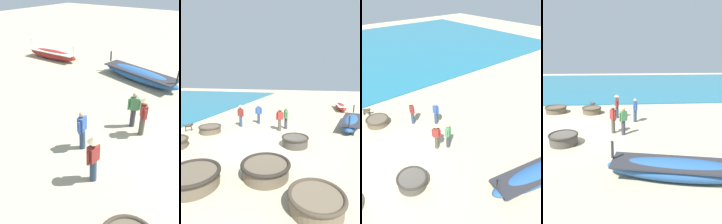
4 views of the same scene
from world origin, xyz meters
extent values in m
ellipsoid|color=#285693|center=(5.19, 4.89, 0.36)|extent=(2.32, 5.36, 0.72)
cube|color=#2D2D33|center=(5.19, 4.89, 0.59)|extent=(2.28, 4.97, 0.06)
cylinder|color=#2D2D33|center=(5.71, 7.24, 0.99)|extent=(0.10, 0.10, 0.65)
cylinder|color=#2D2D33|center=(4.66, 2.55, 0.99)|extent=(0.10, 0.10, 0.65)
ellipsoid|color=maroon|center=(5.22, 12.17, 0.36)|extent=(1.14, 4.46, 0.71)
cube|color=silver|center=(5.22, 12.17, 0.59)|extent=(1.16, 4.11, 0.06)
cylinder|color=silver|center=(5.11, 14.19, 0.99)|extent=(0.10, 0.10, 0.64)
cylinder|color=silver|center=(5.33, 10.14, 0.99)|extent=(0.10, 0.10, 0.64)
cylinder|color=#4C473D|center=(0.22, 2.54, 0.41)|extent=(0.22, 0.22, 0.82)
cube|color=maroon|center=(0.22, 2.54, 1.09)|extent=(0.40, 0.37, 0.54)
sphere|color=#A37556|center=(0.22, 2.54, 1.47)|extent=(0.20, 0.20, 0.20)
cylinder|color=maroon|center=(0.04, 2.42, 1.04)|extent=(0.09, 0.09, 0.48)
cylinder|color=maroon|center=(0.41, 2.67, 1.04)|extent=(0.09, 0.09, 0.48)
cone|color=#D1BC84|center=(0.22, 2.54, 1.60)|extent=(0.36, 0.36, 0.14)
cylinder|color=#2D425B|center=(-2.82, 2.79, 0.41)|extent=(0.22, 0.22, 0.82)
cube|color=maroon|center=(-2.82, 2.79, 1.09)|extent=(0.37, 0.28, 0.54)
sphere|color=tan|center=(-2.82, 2.79, 1.47)|extent=(0.20, 0.20, 0.20)
cylinder|color=maroon|center=(-3.03, 2.83, 1.04)|extent=(0.09, 0.09, 0.48)
cylinder|color=maroon|center=(-2.60, 2.76, 1.04)|extent=(0.09, 0.09, 0.48)
cone|color=#D1BC84|center=(-2.82, 2.79, 1.60)|extent=(0.36, 0.36, 0.14)
cylinder|color=#2D425B|center=(-1.80, 3.97, 0.41)|extent=(0.22, 0.22, 0.82)
cube|color=#33569E|center=(-1.80, 3.97, 1.09)|extent=(0.37, 0.27, 0.54)
sphere|color=#DBB28E|center=(-1.80, 3.97, 1.47)|extent=(0.20, 0.20, 0.20)
cylinder|color=#33569E|center=(-1.59, 4.01, 1.04)|extent=(0.09, 0.09, 0.48)
cylinder|color=#33569E|center=(-2.02, 3.94, 1.04)|extent=(0.09, 0.09, 0.48)
cylinder|color=#383842|center=(0.56, 3.10, 0.41)|extent=(0.22, 0.22, 0.82)
cube|color=#4C8E56|center=(0.56, 3.10, 1.09)|extent=(0.36, 0.40, 0.54)
sphere|color=tan|center=(0.56, 3.10, 1.47)|extent=(0.20, 0.20, 0.20)
cylinder|color=#4C8E56|center=(0.45, 3.29, 1.04)|extent=(0.09, 0.09, 0.48)
cylinder|color=#4C8E56|center=(0.67, 2.91, 1.04)|extent=(0.09, 0.09, 0.48)
camera|label=1|loc=(-6.75, 0.14, 5.44)|focal=35.00mm
camera|label=2|loc=(2.72, -8.89, 3.69)|focal=28.00mm
camera|label=3|loc=(8.18, -2.95, 8.41)|focal=35.00mm
camera|label=4|loc=(12.01, 2.69, 4.33)|focal=35.00mm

